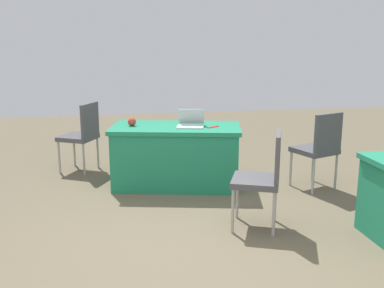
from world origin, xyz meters
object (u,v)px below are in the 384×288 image
at_px(table_foreground, 176,156).
at_px(yarn_ball, 132,122).
at_px(chair_near_front, 319,146).
at_px(chair_tucked_left, 82,132).
at_px(chair_tucked_right, 263,174).
at_px(laptop_silver, 191,123).
at_px(scissors_red, 213,127).

xyz_separation_m(table_foreground, yarn_ball, (0.53, -0.11, 0.43)).
bearing_deg(yarn_ball, chair_near_front, 165.09).
relative_size(chair_tucked_left, chair_tucked_right, 1.00).
distance_m(chair_tucked_right, laptop_silver, 1.48).
distance_m(chair_near_front, chair_tucked_left, 3.13).
bearing_deg(scissors_red, yarn_ball, -51.67).
bearing_deg(chair_near_front, laptop_silver, 144.86).
xyz_separation_m(chair_near_front, laptop_silver, (1.50, -0.40, 0.25)).
bearing_deg(yarn_ball, scissors_red, 164.49).
bearing_deg(laptop_silver, table_foreground, -8.85).
height_order(chair_near_front, yarn_ball, chair_near_front).
xyz_separation_m(chair_tucked_right, scissors_red, (0.19, -1.30, 0.22)).
distance_m(laptop_silver, yarn_ball, 0.72).
bearing_deg(laptop_silver, yarn_ball, -0.28).
height_order(chair_tucked_right, laptop_silver, laptop_silver).
bearing_deg(chair_tucked_right, chair_tucked_left, 60.21).
height_order(chair_near_front, chair_tucked_right, chair_near_front).
distance_m(table_foreground, chair_tucked_left, 1.46).
xyz_separation_m(laptop_silver, yarn_ball, (0.70, -0.18, 0.01)).
bearing_deg(chair_near_front, table_foreground, 143.96).
xyz_separation_m(chair_tucked_right, yarn_ball, (1.15, -1.57, 0.26)).
relative_size(table_foreground, chair_near_front, 1.79).
height_order(chair_near_front, laptop_silver, laptop_silver).
bearing_deg(chair_tucked_left, chair_tucked_right, -114.20).
bearing_deg(scissors_red, table_foreground, -55.93).
xyz_separation_m(chair_tucked_left, yarn_ball, (-0.64, 0.75, 0.26)).
relative_size(chair_tucked_left, scissors_red, 5.27).
height_order(table_foreground, laptop_silver, laptop_silver).
bearing_deg(table_foreground, scissors_red, 160.24).
bearing_deg(scissors_red, chair_tucked_right, 61.99).
bearing_deg(chair_tucked_right, chair_near_front, -24.21).
relative_size(table_foreground, scissors_red, 9.45).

